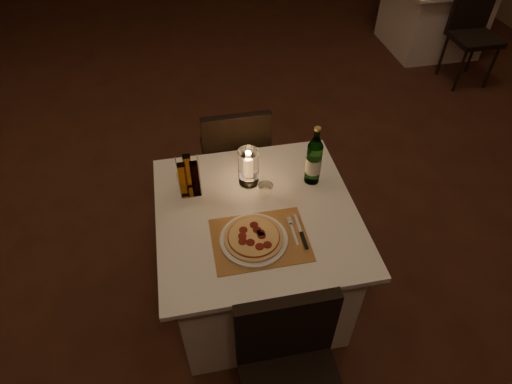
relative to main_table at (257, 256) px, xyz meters
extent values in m
cube|color=#472317|center=(-0.10, 0.55, -0.38)|extent=(8.00, 10.00, 0.02)
cube|color=white|center=(0.00, 0.00, -0.02)|extent=(0.88, 0.88, 0.71)
cube|color=white|center=(0.00, 0.00, 0.35)|extent=(1.00, 1.00, 0.03)
cube|color=black|center=(0.00, -0.62, 0.32)|extent=(0.42, 0.05, 0.42)
cylinder|color=black|center=(0.17, -0.63, -0.15)|extent=(0.03, 0.03, 0.44)
cube|color=black|center=(0.00, 0.80, 0.09)|extent=(0.42, 0.42, 0.05)
cube|color=black|center=(0.00, 0.61, 0.32)|extent=(0.42, 0.05, 0.42)
cylinder|color=black|center=(0.17, 0.97, -0.15)|extent=(0.03, 0.03, 0.44)
cylinder|color=black|center=(-0.17, 0.97, -0.15)|extent=(0.03, 0.03, 0.44)
cylinder|color=black|center=(0.17, 0.63, -0.15)|extent=(0.03, 0.03, 0.44)
cylinder|color=black|center=(-0.17, 0.63, -0.15)|extent=(0.03, 0.03, 0.44)
cube|color=#AF783C|center=(-0.02, -0.18, 0.37)|extent=(0.45, 0.34, 0.00)
cylinder|color=white|center=(-0.05, -0.18, 0.38)|extent=(0.32, 0.32, 0.01)
cylinder|color=#D8B77F|center=(-0.05, -0.18, 0.39)|extent=(0.28, 0.28, 0.01)
cylinder|color=maroon|center=(-0.05, -0.18, 0.40)|extent=(0.24, 0.24, 0.00)
cylinder|color=#EACC7F|center=(-0.05, -0.18, 0.40)|extent=(0.24, 0.24, 0.00)
cylinder|color=maroon|center=(-0.01, -0.17, 0.40)|extent=(0.04, 0.04, 0.00)
cylinder|color=maroon|center=(-0.03, -0.15, 0.40)|extent=(0.04, 0.04, 0.00)
cylinder|color=maroon|center=(-0.04, -0.12, 0.40)|extent=(0.04, 0.04, 0.00)
cylinder|color=maroon|center=(-0.09, -0.14, 0.40)|extent=(0.04, 0.04, 0.00)
cylinder|color=maroon|center=(-0.10, -0.17, 0.40)|extent=(0.04, 0.04, 0.00)
cylinder|color=maroon|center=(-0.11, -0.20, 0.40)|extent=(0.04, 0.04, 0.00)
cylinder|color=maroon|center=(-0.07, -0.22, 0.40)|extent=(0.04, 0.04, 0.00)
cylinder|color=maroon|center=(-0.04, -0.25, 0.40)|extent=(0.04, 0.04, 0.00)
cylinder|color=maroon|center=(0.00, -0.24, 0.40)|extent=(0.04, 0.04, 0.00)
cylinder|color=maroon|center=(-0.01, -0.19, 0.40)|extent=(0.04, 0.04, 0.00)
cube|color=silver|center=(0.14, -0.18, 0.37)|extent=(0.01, 0.14, 0.00)
cube|color=silver|center=(0.14, -0.09, 0.37)|extent=(0.02, 0.05, 0.00)
cube|color=black|center=(0.18, -0.23, 0.38)|extent=(0.02, 0.10, 0.01)
cube|color=silver|center=(0.18, -0.12, 0.37)|extent=(0.01, 0.12, 0.00)
cylinder|color=#5E9D54|center=(0.33, 0.17, 0.48)|extent=(0.08, 0.08, 0.23)
cylinder|color=#5E9D54|center=(0.33, 0.17, 0.68)|extent=(0.03, 0.03, 0.04)
cylinder|color=gold|center=(0.33, 0.17, 0.71)|extent=(0.03, 0.03, 0.01)
cylinder|color=silver|center=(0.33, 0.17, 0.48)|extent=(0.08, 0.08, 0.09)
cylinder|color=white|center=(0.00, 0.22, 0.37)|extent=(0.11, 0.11, 0.01)
cylinder|color=white|center=(0.00, 0.22, 0.40)|extent=(0.02, 0.02, 0.04)
cylinder|color=white|center=(0.00, 0.22, 0.50)|extent=(0.11, 0.11, 0.16)
cylinder|color=white|center=(0.00, 0.22, 0.48)|extent=(0.03, 0.03, 0.12)
ellipsoid|color=orange|center=(0.00, 0.22, 0.56)|extent=(0.02, 0.02, 0.03)
cube|color=white|center=(-0.31, 0.22, 0.37)|extent=(0.12, 0.12, 0.01)
cylinder|color=white|center=(-0.37, 0.17, 0.46)|extent=(0.01, 0.01, 0.18)
cylinder|color=white|center=(-0.26, 0.17, 0.46)|extent=(0.01, 0.01, 0.18)
cylinder|color=white|center=(-0.37, 0.28, 0.46)|extent=(0.01, 0.01, 0.18)
cylinder|color=white|center=(-0.26, 0.28, 0.46)|extent=(0.01, 0.01, 0.18)
cube|color=#BF8C33|center=(-0.34, 0.19, 0.47)|extent=(0.04, 0.04, 0.20)
cube|color=#3F1E14|center=(-0.28, 0.19, 0.47)|extent=(0.04, 0.04, 0.20)
cube|color=#BF8C33|center=(-0.31, 0.25, 0.47)|extent=(0.04, 0.04, 0.20)
cube|color=white|center=(2.58, 2.90, -0.02)|extent=(0.88, 0.88, 0.71)
cube|color=black|center=(2.58, 2.10, 0.09)|extent=(0.42, 0.42, 0.05)
cube|color=black|center=(2.58, 2.28, 0.32)|extent=(0.42, 0.05, 0.42)
cylinder|color=black|center=(2.41, 1.93, -0.15)|extent=(0.03, 0.03, 0.44)
cylinder|color=black|center=(2.75, 1.93, -0.15)|extent=(0.03, 0.03, 0.44)
cylinder|color=black|center=(2.41, 2.27, -0.15)|extent=(0.03, 0.03, 0.44)
cylinder|color=black|center=(2.75, 2.27, -0.15)|extent=(0.03, 0.03, 0.44)
cylinder|color=black|center=(2.75, 3.53, -0.15)|extent=(0.03, 0.03, 0.44)
cylinder|color=black|center=(2.41, 3.53, -0.15)|extent=(0.03, 0.03, 0.44)
camera|label=1|loc=(-0.28, -1.43, 1.94)|focal=30.00mm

